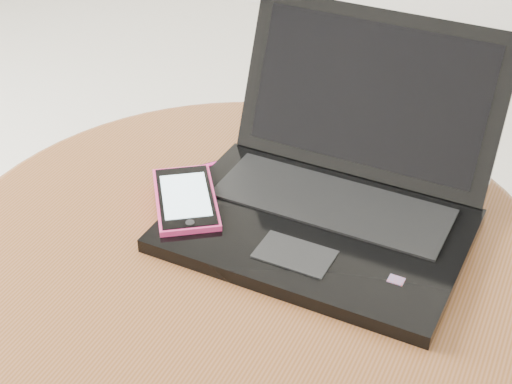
% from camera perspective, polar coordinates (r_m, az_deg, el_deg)
% --- Properties ---
extents(table, '(0.68, 0.68, 0.54)m').
position_cam_1_polar(table, '(0.92, -0.88, -9.59)').
color(table, '#55331B').
rests_on(table, ground).
extents(laptop, '(0.33, 0.31, 0.20)m').
position_cam_1_polar(laptop, '(0.87, 5.66, 0.22)').
color(laptop, black).
rests_on(laptop, table).
extents(phone_black, '(0.13, 0.12, 0.01)m').
position_cam_1_polar(phone_black, '(0.92, -2.67, 0.02)').
color(phone_black, black).
rests_on(phone_black, table).
extents(phone_pink, '(0.13, 0.14, 0.02)m').
position_cam_1_polar(phone_pink, '(0.88, -5.20, -0.62)').
color(phone_pink, '#E23074').
rests_on(phone_pink, phone_black).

